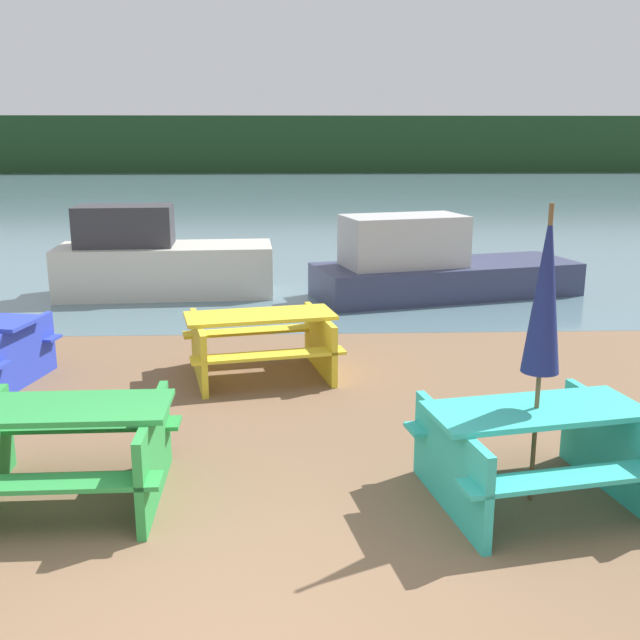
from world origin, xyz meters
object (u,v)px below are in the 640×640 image
object	(u,v)px
picnic_table_yellow	(261,339)
umbrella_navy	(545,292)
picnic_table_teal	(534,445)
boat_second	(433,267)
boat	(158,261)
picnic_table_green	(66,445)

from	to	relation	value
picnic_table_yellow	umbrella_navy	world-z (taller)	umbrella_navy
picnic_table_teal	boat_second	size ratio (longest dim) A/B	0.39
picnic_table_yellow	boat	distance (m)	5.09
umbrella_navy	boat	world-z (taller)	umbrella_navy
picnic_table_teal	umbrella_navy	world-z (taller)	umbrella_navy
picnic_table_green	umbrella_navy	distance (m)	3.87
picnic_table_yellow	boat_second	distance (m)	5.24
picnic_table_teal	picnic_table_yellow	bearing A→B (deg)	124.85
boat	picnic_table_yellow	bearing A→B (deg)	-70.42
picnic_table_yellow	boat_second	world-z (taller)	boat_second
picnic_table_yellow	umbrella_navy	distance (m)	4.15
boat	picnic_table_green	bearing A→B (deg)	-89.20
boat_second	umbrella_navy	bearing A→B (deg)	-109.37
umbrella_navy	boat_second	bearing A→B (deg)	85.36
picnic_table_green	boat	size ratio (longest dim) A/B	0.43
picnic_table_teal	picnic_table_yellow	world-z (taller)	picnic_table_teal
umbrella_navy	boat	xyz separation A→B (m)	(-4.26, 7.92, -1.09)
picnic_table_teal	picnic_table_green	size ratio (longest dim) A/B	1.14
picnic_table_yellow	umbrella_navy	xyz separation A→B (m)	(2.26, -3.25, 1.24)
picnic_table_green	picnic_table_yellow	world-z (taller)	picnic_table_green
picnic_table_green	boat_second	bearing A→B (deg)	60.18
boat_second	picnic_table_yellow	bearing A→B (deg)	-138.08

